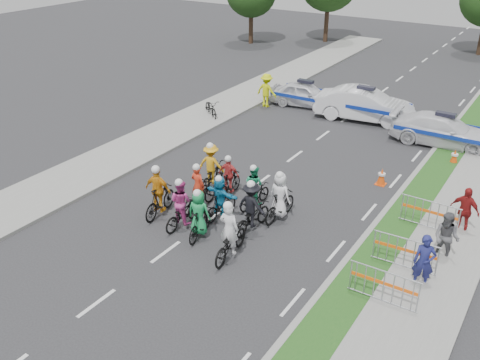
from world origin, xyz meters
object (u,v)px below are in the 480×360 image
Objects in this scene: police_car_1 at (364,105)px; rider_3 at (159,196)px; rider_5 at (220,200)px; rider_10 at (212,170)px; barrier_2 at (429,216)px; marshal_hiviz at (267,90)px; rider_2 at (182,208)px; spectator_2 at (464,210)px; rider_8 at (254,191)px; cone_0 at (382,177)px; rider_1 at (200,218)px; police_car_0 at (305,94)px; barrier_1 at (405,254)px; parked_bike at (211,108)px; cone_1 at (454,157)px; rider_0 at (230,239)px; spectator_1 at (446,238)px; rider_6 at (199,194)px; rider_4 at (252,211)px; rider_9 at (229,180)px; police_car_2 at (443,130)px; spectator_0 at (424,262)px; rider_7 at (280,201)px; barrier_0 at (383,288)px.

rider_3 is at bearing 161.36° from police_car_1.
rider_5 is 2.50m from rider_10.
rider_3 is 9.36m from barrier_2.
rider_2 is at bearing 110.64° from marshal_hiviz.
rider_8 is at bearing -149.98° from spectator_2.
police_car_1 is 7.21× the size of cone_0.
police_car_0 is (-3.21, 14.28, -0.04)m from rider_1.
police_car_0 is at bearing -80.39° from rider_2.
rider_3 is at bearing -170.36° from barrier_1.
barrier_2 is (6.43, 3.17, -0.17)m from rider_5.
spectator_2 reaches higher than parked_bike.
cone_1 is (5.36, -3.22, -0.49)m from police_car_1.
parked_bike is at bearing 172.41° from spectator_2.
rider_0 is 6.65m from spectator_1.
rider_6 reaches higher than cone_0.
rider_4 is (-0.27, 1.74, 0.08)m from rider_0.
marshal_hiviz reaches higher than cone_1.
marshal_hiviz is (-12.27, 7.99, 0.09)m from spectator_2.
rider_10 reaches higher than spectator_2.
rider_9 reaches higher than police_car_2.
barrier_2 is at bearing -144.41° from police_car_0.
police_car_2 is (6.84, 12.26, -0.06)m from rider_3.
rider_1 is 2.60× the size of cone_0.
spectator_0 is at bearing 174.61° from rider_8.
rider_1 is at bearing -108.92° from parked_bike.
spectator_2 is (9.38, 4.61, 0.09)m from rider_3.
spectator_2 is 5.85m from cone_1.
rider_10 is at bearing 111.10° from marshal_hiviz.
rider_0 is at bearing -177.45° from spectator_0.
barrier_2 is (5.88, -9.30, -0.27)m from police_car_1.
rider_0 reaches higher than police_car_2.
cone_1 is at bearing -129.07° from police_car_1.
rider_10 reaches higher than rider_7.
barrier_0 is (6.32, -0.10, -0.15)m from rider_1.
rider_5 is at bearing 153.53° from police_car_2.
rider_6 reaches higher than rider_9.
rider_0 is 1.09× the size of marshal_hiviz.
cone_0 is (7.01, -7.23, -0.32)m from police_car_0.
barrier_1 is at bearing -169.20° from rider_5.
rider_7 is 9.16m from cone_1.
cone_0 is 1.00× the size of cone_1.
rider_4 is 1.11× the size of rider_8.
rider_4 is 1.15× the size of spectator_1.
parked_bike is at bearing 132.41° from spectator_0.
rider_2 reaches higher than police_car_0.
barrier_1 is at bearing -162.05° from police_car_1.
rider_0 is 1.13× the size of rider_1.
rider_6 reaches higher than barrier_2.
rider_4 reaches higher than spectator_2.
rider_5 is 6.60m from barrier_0.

